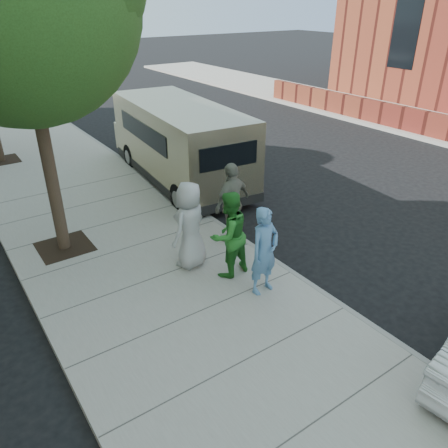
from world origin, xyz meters
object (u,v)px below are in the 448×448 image
Objects in this scene: van at (179,141)px; person_striped_polo at (232,203)px; parking_meter at (231,213)px; person_gray_shirt at (190,225)px; person_green_shirt at (229,235)px; person_officer at (264,251)px.

person_striped_polo is (-1.11, -4.49, -0.20)m from van.
person_gray_shirt is at bearing 143.75° from parking_meter.
parking_meter is 0.80× the size of person_striped_polo.
parking_meter is at bearing -135.31° from person_green_shirt.
parking_meter is at bearing -102.26° from van.
person_striped_polo is at bearing 171.58° from person_gray_shirt.
person_gray_shirt is at bearing 106.54° from person_officer.
van reaches higher than person_gray_shirt.
van is at bearing -141.17° from person_gray_shirt.
van is at bearing 55.77° from parking_meter.
van reaches higher than person_green_shirt.
person_striped_polo is (0.92, 1.17, 0.05)m from person_green_shirt.
person_officer is 0.93× the size of person_striped_polo.
person_green_shirt reaches higher than person_officer.
person_green_shirt is 0.97× the size of person_gray_shirt.
van is 3.81× the size of person_officer.
van is 6.02m from person_green_shirt.
parking_meter is 0.87× the size of person_officer.
person_green_shirt is at bearing 36.35° from person_striped_polo.
van is at bearing -119.14° from person_striped_polo.
van is 6.81m from person_officer.
person_green_shirt is 0.91m from person_gray_shirt.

